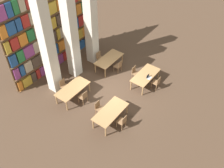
% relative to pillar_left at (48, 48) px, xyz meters
% --- Properties ---
extents(ground_plane, '(40.00, 40.00, 0.00)m').
position_rel_pillar_left_xyz_m(ground_plane, '(1.79, -2.84, -3.00)').
color(ground_plane, '#4C3828').
extents(bookshelf_bank, '(6.87, 0.35, 5.50)m').
position_rel_pillar_left_xyz_m(bookshelf_bank, '(1.80, 1.60, -0.28)').
color(bookshelf_bank, brown).
rests_on(bookshelf_bank, ground_plane).
extents(pillar_left, '(0.62, 0.62, 6.00)m').
position_rel_pillar_left_xyz_m(pillar_left, '(0.00, 0.00, 0.00)').
color(pillar_left, silver).
rests_on(pillar_left, ground_plane).
extents(pillar_center, '(0.62, 0.62, 6.00)m').
position_rel_pillar_left_xyz_m(pillar_center, '(1.79, 0.00, 0.00)').
color(pillar_center, silver).
rests_on(pillar_center, ground_plane).
extents(pillar_right, '(0.62, 0.62, 6.00)m').
position_rel_pillar_left_xyz_m(pillar_right, '(3.58, 0.00, 0.00)').
color(pillar_right, silver).
rests_on(pillar_right, ground_plane).
extents(reading_table_0, '(2.09, 0.98, 0.74)m').
position_rel_pillar_left_xyz_m(reading_table_0, '(-0.01, -4.22, -2.33)').
color(reading_table_0, tan).
rests_on(reading_table_0, ground_plane).
extents(chair_0, '(0.42, 0.40, 0.89)m').
position_rel_pillar_left_xyz_m(chair_0, '(-0.02, -5.00, -2.51)').
color(chair_0, olive).
rests_on(chair_0, ground_plane).
extents(chair_1, '(0.42, 0.40, 0.89)m').
position_rel_pillar_left_xyz_m(chair_1, '(-0.02, -3.45, -2.51)').
color(chair_1, olive).
rests_on(chair_1, ground_plane).
extents(reading_table_1, '(2.09, 0.98, 0.74)m').
position_rel_pillar_left_xyz_m(reading_table_1, '(3.62, -4.18, -2.33)').
color(reading_table_1, tan).
rests_on(reading_table_1, ground_plane).
extents(chair_2, '(0.42, 0.40, 0.89)m').
position_rel_pillar_left_xyz_m(chair_2, '(3.67, -4.96, -2.51)').
color(chair_2, olive).
rests_on(chair_2, ground_plane).
extents(chair_3, '(0.42, 0.40, 0.89)m').
position_rel_pillar_left_xyz_m(chair_3, '(3.67, -3.41, -2.51)').
color(chair_3, olive).
rests_on(chair_3, ground_plane).
extents(laptop, '(0.32, 0.22, 0.21)m').
position_rel_pillar_left_xyz_m(laptop, '(3.49, -4.48, -2.22)').
color(laptop, silver).
rests_on(laptop, reading_table_1).
extents(reading_table_2, '(2.09, 0.98, 0.74)m').
position_rel_pillar_left_xyz_m(reading_table_2, '(0.08, -1.42, -2.33)').
color(reading_table_2, tan).
rests_on(reading_table_2, ground_plane).
extents(chair_4, '(0.42, 0.40, 0.89)m').
position_rel_pillar_left_xyz_m(chair_4, '(0.12, -2.19, -2.51)').
color(chair_4, olive).
rests_on(chair_4, ground_plane).
extents(chair_5, '(0.42, 0.40, 0.89)m').
position_rel_pillar_left_xyz_m(chair_5, '(0.12, -0.64, -2.51)').
color(chair_5, olive).
rests_on(chair_5, ground_plane).
extents(reading_table_3, '(2.09, 0.98, 0.74)m').
position_rel_pillar_left_xyz_m(reading_table_3, '(3.59, -1.40, -2.33)').
color(reading_table_3, tan).
rests_on(reading_table_3, ground_plane).
extents(chair_6, '(0.42, 0.40, 0.89)m').
position_rel_pillar_left_xyz_m(chair_6, '(3.57, -2.17, -2.51)').
color(chair_6, olive).
rests_on(chair_6, ground_plane).
extents(chair_7, '(0.42, 0.40, 0.89)m').
position_rel_pillar_left_xyz_m(chair_7, '(3.57, -0.62, -2.51)').
color(chair_7, olive).
rests_on(chair_7, ground_plane).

